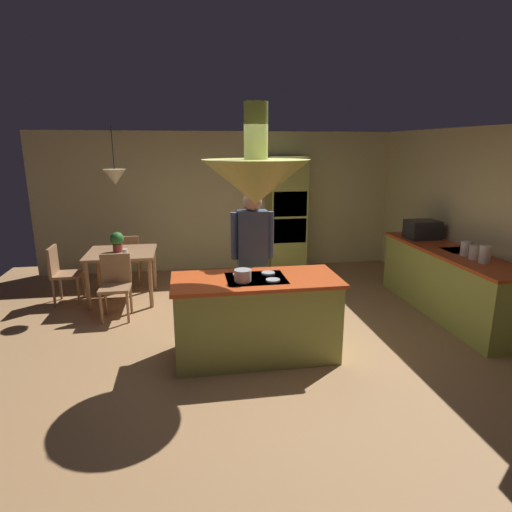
{
  "coord_description": "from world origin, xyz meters",
  "views": [
    {
      "loc": [
        -0.71,
        -4.52,
        2.3
      ],
      "look_at": [
        0.1,
        0.4,
        1.0
      ],
      "focal_mm": 29.84,
      "sensor_mm": 36.0,
      "label": 1
    }
  ],
  "objects_px": {
    "cup_on_table": "(125,252)",
    "canister_flour": "(485,254)",
    "chair_facing_island": "(116,282)",
    "cooking_pot_on_cooktop": "(243,275)",
    "potted_plant_on_table": "(117,241)",
    "microwave_on_counter": "(422,230)",
    "kitchen_island": "(256,317)",
    "chair_at_corner": "(61,271)",
    "chair_by_back_wall": "(128,257)",
    "canister_tea": "(466,249)",
    "dining_table": "(122,258)",
    "canister_sugar": "(475,253)",
    "person_at_island": "(252,253)",
    "oven_tower": "(286,215)"
  },
  "relations": [
    {
      "from": "cup_on_table",
      "to": "canister_sugar",
      "type": "relative_size",
      "value": 0.52
    },
    {
      "from": "cup_on_table",
      "to": "chair_at_corner",
      "type": "bearing_deg",
      "value": 166.6
    },
    {
      "from": "oven_tower",
      "to": "person_at_island",
      "type": "distance_m",
      "value": 2.77
    },
    {
      "from": "canister_sugar",
      "to": "canister_tea",
      "type": "xyz_separation_m",
      "value": [
        0.0,
        0.18,
        0.01
      ]
    },
    {
      "from": "chair_at_corner",
      "to": "chair_by_back_wall",
      "type": "bearing_deg",
      "value": -52.11
    },
    {
      "from": "chair_facing_island",
      "to": "dining_table",
      "type": "bearing_deg",
      "value": 90.0
    },
    {
      "from": "canister_sugar",
      "to": "chair_facing_island",
      "type": "bearing_deg",
      "value": 166.52
    },
    {
      "from": "microwave_on_counter",
      "to": "canister_flour",
      "type": "bearing_deg",
      "value": -90.0
    },
    {
      "from": "canister_tea",
      "to": "microwave_on_counter",
      "type": "bearing_deg",
      "value": 90.0
    },
    {
      "from": "chair_facing_island",
      "to": "potted_plant_on_table",
      "type": "xyz_separation_m",
      "value": [
        -0.04,
        0.67,
        0.42
      ]
    },
    {
      "from": "person_at_island",
      "to": "canister_tea",
      "type": "distance_m",
      "value": 2.78
    },
    {
      "from": "microwave_on_counter",
      "to": "cooking_pot_on_cooktop",
      "type": "distance_m",
      "value": 3.45
    },
    {
      "from": "kitchen_island",
      "to": "chair_by_back_wall",
      "type": "distance_m",
      "value": 3.26
    },
    {
      "from": "person_at_island",
      "to": "chair_by_back_wall",
      "type": "xyz_separation_m",
      "value": [
        -1.77,
        2.1,
        -0.52
      ]
    },
    {
      "from": "microwave_on_counter",
      "to": "chair_facing_island",
      "type": "bearing_deg",
      "value": -178.02
    },
    {
      "from": "canister_flour",
      "to": "canister_sugar",
      "type": "xyz_separation_m",
      "value": [
        0.0,
        0.18,
        -0.02
      ]
    },
    {
      "from": "person_at_island",
      "to": "cup_on_table",
      "type": "distance_m",
      "value": 2.07
    },
    {
      "from": "person_at_island",
      "to": "canister_sugar",
      "type": "xyz_separation_m",
      "value": [
        2.77,
        -0.34,
        -0.02
      ]
    },
    {
      "from": "chair_facing_island",
      "to": "cooking_pot_on_cooktop",
      "type": "distance_m",
      "value": 2.24
    },
    {
      "from": "chair_at_corner",
      "to": "cooking_pot_on_cooktop",
      "type": "height_order",
      "value": "cooking_pot_on_cooktop"
    },
    {
      "from": "kitchen_island",
      "to": "oven_tower",
      "type": "height_order",
      "value": "oven_tower"
    },
    {
      "from": "canister_sugar",
      "to": "dining_table",
      "type": "bearing_deg",
      "value": 158.72
    },
    {
      "from": "chair_at_corner",
      "to": "kitchen_island",
      "type": "bearing_deg",
      "value": -129.22
    },
    {
      "from": "person_at_island",
      "to": "cup_on_table",
      "type": "xyz_separation_m",
      "value": [
        -1.68,
        1.19,
        -0.22
      ]
    },
    {
      "from": "dining_table",
      "to": "person_at_island",
      "type": "bearing_deg",
      "value": -38.84
    },
    {
      "from": "potted_plant_on_table",
      "to": "microwave_on_counter",
      "type": "bearing_deg",
      "value": -6.42
    },
    {
      "from": "kitchen_island",
      "to": "microwave_on_counter",
      "type": "distance_m",
      "value": 3.3
    },
    {
      "from": "chair_facing_island",
      "to": "canister_flour",
      "type": "xyz_separation_m",
      "value": [
        4.54,
        -1.27,
        0.52
      ]
    },
    {
      "from": "dining_table",
      "to": "chair_by_back_wall",
      "type": "bearing_deg",
      "value": 90.0
    },
    {
      "from": "chair_by_back_wall",
      "to": "kitchen_island",
      "type": "bearing_deg",
      "value": 121.45
    },
    {
      "from": "chair_by_back_wall",
      "to": "cooking_pot_on_cooktop",
      "type": "relative_size",
      "value": 4.83
    },
    {
      "from": "canister_flour",
      "to": "potted_plant_on_table",
      "type": "bearing_deg",
      "value": 157.04
    },
    {
      "from": "chair_at_corner",
      "to": "cup_on_table",
      "type": "bearing_deg",
      "value": -103.4
    },
    {
      "from": "dining_table",
      "to": "person_at_island",
      "type": "relative_size",
      "value": 0.56
    },
    {
      "from": "dining_table",
      "to": "chair_at_corner",
      "type": "distance_m",
      "value": 0.89
    },
    {
      "from": "dining_table",
      "to": "cooking_pot_on_cooktop",
      "type": "relative_size",
      "value": 5.49
    },
    {
      "from": "cup_on_table",
      "to": "canister_sugar",
      "type": "height_order",
      "value": "canister_sugar"
    },
    {
      "from": "chair_by_back_wall",
      "to": "canister_flour",
      "type": "height_order",
      "value": "canister_flour"
    },
    {
      "from": "potted_plant_on_table",
      "to": "canister_sugar",
      "type": "bearing_deg",
      "value": -21.02
    },
    {
      "from": "cup_on_table",
      "to": "canister_flour",
      "type": "xyz_separation_m",
      "value": [
        4.45,
        -1.72,
        0.22
      ]
    },
    {
      "from": "dining_table",
      "to": "chair_at_corner",
      "type": "bearing_deg",
      "value": -180.0
    },
    {
      "from": "potted_plant_on_table",
      "to": "canister_tea",
      "type": "xyz_separation_m",
      "value": [
        4.58,
        -1.58,
        0.08
      ]
    },
    {
      "from": "canister_flour",
      "to": "canister_sugar",
      "type": "relative_size",
      "value": 1.27
    },
    {
      "from": "chair_facing_island",
      "to": "cooking_pot_on_cooktop",
      "type": "relative_size",
      "value": 4.83
    },
    {
      "from": "dining_table",
      "to": "canister_tea",
      "type": "height_order",
      "value": "canister_tea"
    },
    {
      "from": "person_at_island",
      "to": "cup_on_table",
      "type": "bearing_deg",
      "value": 144.57
    },
    {
      "from": "chair_facing_island",
      "to": "canister_flour",
      "type": "bearing_deg",
      "value": -15.61
    },
    {
      "from": "canister_tea",
      "to": "dining_table",
      "type": "bearing_deg",
      "value": 160.72
    },
    {
      "from": "chair_by_back_wall",
      "to": "potted_plant_on_table",
      "type": "relative_size",
      "value": 2.9
    },
    {
      "from": "kitchen_island",
      "to": "potted_plant_on_table",
      "type": "bearing_deg",
      "value": 129.78
    }
  ]
}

